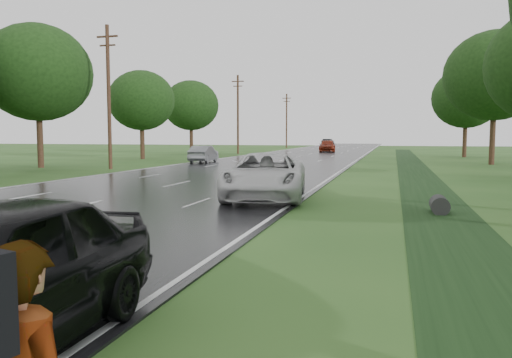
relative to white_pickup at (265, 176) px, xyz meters
name	(u,v)px	position (x,y,z in m)	size (l,w,h in m)	color
road	(293,158)	(-5.50, 33.21, -0.87)	(14.00, 180.00, 0.04)	black
edge_stripe_east	(359,158)	(1.25, 33.21, -0.85)	(0.12, 180.00, 0.01)	silver
edge_stripe_west	(232,157)	(-12.25, 33.21, -0.85)	(0.12, 180.00, 0.01)	silver
center_line	(293,158)	(-5.50, 33.21, -0.85)	(0.12, 180.00, 0.01)	silver
drainage_ditch	(423,185)	(6.00, 6.91, -0.85)	(2.20, 120.00, 0.56)	black
utility_pole_mid	(109,95)	(-14.70, 13.21, 4.31)	(1.60, 0.26, 10.00)	#3A2418
utility_pole_far	(238,113)	(-14.70, 43.21, 4.31)	(1.60, 0.26, 10.00)	#3A2418
utility_pole_distant	(287,120)	(-14.70, 73.21, 4.31)	(1.60, 0.26, 10.00)	#3A2418
tree_east_d	(495,76)	(12.30, 26.21, 6.26)	(8.00, 8.00, 10.76)	#3A2418
tree_east_f	(466,98)	(12.00, 40.21, 5.48)	(7.20, 7.20, 9.62)	#3A2418
tree_west_c	(38,73)	(-20.50, 13.21, 6.03)	(7.80, 7.80, 10.43)	#3A2418
tree_west_d	(142,101)	(-19.70, 27.21, 4.93)	(6.60, 6.60, 8.80)	#3A2418
tree_west_f	(191,105)	(-20.30, 41.21, 5.25)	(7.00, 7.00, 9.29)	#3A2418
white_pickup	(265,176)	(0.00, 0.00, 0.00)	(2.82, 6.12, 1.70)	silver
silver_sedan	(204,154)	(-11.30, 22.49, -0.12)	(1.54, 4.43, 1.46)	gray
far_car_red	(327,146)	(-4.50, 52.98, -0.04)	(2.26, 5.56, 1.61)	maroon
far_car_dark	(328,143)	(-8.64, 86.27, -0.07)	(1.65, 4.73, 1.56)	black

